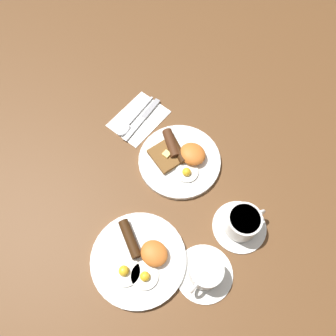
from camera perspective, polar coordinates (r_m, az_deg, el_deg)
ground_plane at (r=0.98m, az=2.00°, el=1.05°), size 3.00×3.00×0.00m
breakfast_plate_near at (r=0.96m, az=2.09°, el=1.70°), size 0.24×0.24×0.05m
breakfast_plate_far at (r=0.88m, az=-4.97°, el=-15.41°), size 0.25×0.25×0.05m
teacup_near at (r=0.89m, az=12.78°, el=-9.36°), size 0.15×0.15×0.08m
teacup_far at (r=0.85m, az=6.46°, el=-17.60°), size 0.15×0.15×0.07m
napkin at (r=1.06m, az=-5.12°, el=8.59°), size 0.13×0.17×0.01m
knife at (r=1.05m, az=-4.29°, el=8.81°), size 0.03×0.19×0.01m
spoon at (r=1.04m, az=-7.16°, el=7.40°), size 0.04×0.18×0.01m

